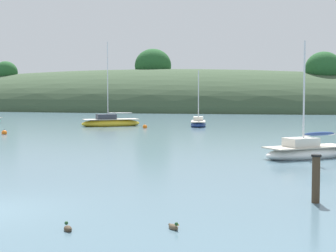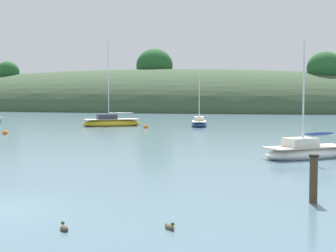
% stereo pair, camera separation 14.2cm
% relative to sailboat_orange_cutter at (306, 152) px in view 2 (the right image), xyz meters
% --- Properties ---
extents(far_shoreline_hill, '(150.00, 36.00, 21.28)m').
position_rel_sailboat_orange_cutter_xyz_m(far_shoreline_hill, '(-33.72, 74.53, -0.26)').
color(far_shoreline_hill, '#384C33').
rests_on(far_shoreline_hill, ground).
extents(sailboat_orange_cutter, '(4.89, 4.49, 6.16)m').
position_rel_sailboat_orange_cutter_xyz_m(sailboat_orange_cutter, '(0.00, 0.00, 0.00)').
color(sailboat_orange_cutter, white).
rests_on(sailboat_orange_cutter, ground).
extents(sailboat_black_sloop, '(6.19, 5.13, 8.86)m').
position_rel_sailboat_orange_cutter_xyz_m(sailboat_black_sloop, '(-19.63, 21.98, 0.05)').
color(sailboat_black_sloop, gold).
rests_on(sailboat_black_sloop, ground).
extents(sailboat_red_portside, '(2.40, 4.75, 5.90)m').
position_rel_sailboat_orange_cutter_xyz_m(sailboat_red_portside, '(-10.80, 24.03, -0.03)').
color(sailboat_red_portside, navy).
rests_on(sailboat_red_portside, ground).
extents(mooring_buoy_inner, '(0.44, 0.44, 0.54)m').
position_rel_sailboat_orange_cutter_xyz_m(mooring_buoy_inner, '(-23.92, 9.50, -0.21)').
color(mooring_buoy_inner, orange).
rests_on(mooring_buoy_inner, ground).
extents(mooring_buoy_channel, '(0.44, 0.44, 0.54)m').
position_rel_sailboat_orange_cutter_xyz_m(mooring_buoy_channel, '(-15.22, 19.92, -0.21)').
color(mooring_buoy_channel, orange).
rests_on(mooring_buoy_channel, ground).
extents(duck_lead, '(0.37, 0.37, 0.24)m').
position_rel_sailboat_orange_cutter_xyz_m(duck_lead, '(-3.04, -15.18, -0.27)').
color(duck_lead, brown).
rests_on(duck_lead, ground).
extents(duck_lone_left, '(0.36, 0.37, 0.24)m').
position_rel_sailboat_orange_cutter_xyz_m(duck_lone_left, '(-5.44, -16.00, -0.27)').
color(duck_lone_left, '#473828').
rests_on(duck_lone_left, ground).
extents(jetty_piling, '(0.30, 0.30, 1.46)m').
position_rel_sailboat_orange_cutter_xyz_m(jetty_piling, '(0.32, -11.14, 0.42)').
color(jetty_piling, '#423323').
rests_on(jetty_piling, ground).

